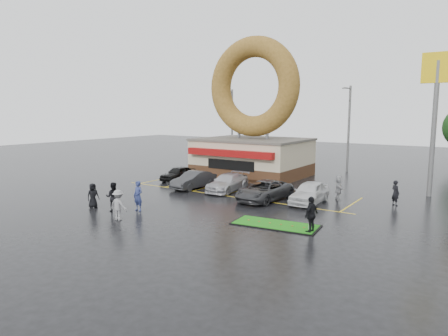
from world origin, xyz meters
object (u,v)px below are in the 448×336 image
Objects in this scene: dumpster at (213,166)px; putting_green at (275,225)px; streetlight_left at (232,124)px; shell_sign at (436,97)px; streetlight_mid at (349,126)px; car_dgrey at (194,180)px; car_black at (178,174)px; car_silver at (228,183)px; person_cameraman at (311,215)px; car_grey at (264,191)px; person_blue at (138,196)px; car_white at (310,193)px; donut_shop at (253,131)px.

dumpster is 20.24m from putting_green.
streetlight_left reaches higher than putting_green.
shell_sign reaches higher than streetlight_mid.
streetlight_mid is 18.64m from car_dgrey.
car_black is 0.90× the size of car_dgrey.
car_silver is (-4.68, -15.89, -4.09)m from streetlight_mid.
putting_green is at bearing -47.75° from dumpster.
shell_sign is at bearing -44.73° from streetlight_mid.
car_dgrey reaches higher than dumpster.
streetlight_left is 5.00× the size of dumpster.
person_cameraman reaches higher than car_dgrey.
person_blue is (-5.26, -7.24, 0.26)m from car_grey.
streetlight_mid is 17.72m from car_grey.
car_silver reaches higher than dumpster.
car_white reaches higher than car_silver.
streetlight_mid is 25.45m from person_blue.
putting_green is (10.60, -5.99, -0.67)m from car_dgrey.
person_blue is at bearing -74.12° from dumpster.
car_silver is 11.98m from person_cameraman.
person_cameraman is (2.71, -6.45, 0.22)m from car_white.
donut_shop is at bearing 124.40° from putting_green.
car_grey is (-9.61, -8.31, -6.67)m from shell_sign.
car_white is at bearing 94.87° from putting_green.
streetlight_left reaches higher than car_black.
shell_sign reaches higher than car_dgrey.
car_white is (3.04, 0.95, 0.05)m from car_grey.
streetlight_left is 29.21m from person_cameraman.
putting_green is (2.97, -22.50, -4.74)m from streetlight_mid.
streetlight_left is 4.60× the size of person_cameraman.
car_silver is at bearing 165.89° from car_grey.
car_silver is 4.29m from car_grey.
car_dgrey is at bearing -172.19° from car_silver.
person_cameraman is at bearing -38.93° from car_silver.
car_dgrey is at bearing 178.29° from car_grey.
car_dgrey is 0.97× the size of car_white.
streetlight_left is at bearing 135.22° from donut_shop.
donut_shop is 18.18m from putting_green.
car_black is (2.85, -13.41, -4.12)m from streetlight_left.
putting_green is (14.12, -8.09, -0.62)m from car_black.
person_cameraman is (12.15, -14.78, -3.49)m from donut_shop.
donut_shop is 1.50× the size of streetlight_left.
streetlight_mid is at bearing 69.47° from car_dgrey.
car_white reaches higher than car_dgrey.
streetlight_left and streetlight_mid have the same top height.
streetlight_mid is 17.06m from car_silver.
car_black is at bearing 163.01° from car_silver.
car_silver is at bearing 174.15° from car_white.
streetlight_left is 1.00× the size of streetlight_mid.
shell_sign is 24.46m from streetlight_left.
streetlight_left is 8.79m from dumpster.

